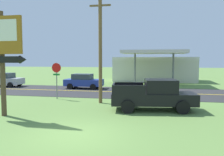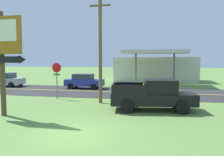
# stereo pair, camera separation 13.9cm
# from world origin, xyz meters

# --- Properties ---
(ground_plane) EXTENTS (180.00, 180.00, 0.00)m
(ground_plane) POSITION_xyz_m (0.00, 0.00, 0.00)
(ground_plane) COLOR #5B7F3D
(road_asphalt) EXTENTS (140.00, 8.00, 0.02)m
(road_asphalt) POSITION_xyz_m (0.00, 13.00, 0.01)
(road_asphalt) COLOR #2B2B2D
(road_asphalt) RESTS_ON ground
(road_centre_line) EXTENTS (126.00, 0.20, 0.01)m
(road_centre_line) POSITION_xyz_m (0.00, 13.00, 0.02)
(road_centre_line) COLOR gold
(road_centre_line) RESTS_ON road_asphalt
(motel_sign) EXTENTS (2.99, 0.54, 5.87)m
(motel_sign) POSITION_xyz_m (-5.10, 2.22, 3.94)
(motel_sign) COLOR brown
(motel_sign) RESTS_ON ground
(stop_sign) EXTENTS (0.80, 0.08, 2.95)m
(stop_sign) POSITION_xyz_m (-4.64, 8.18, 2.03)
(stop_sign) COLOR slate
(stop_sign) RESTS_ON ground
(utility_pole) EXTENTS (1.74, 0.26, 8.38)m
(utility_pole) POSITION_xyz_m (-0.71, 7.19, 4.46)
(utility_pole) COLOR brown
(utility_pole) RESTS_ON ground
(gas_station) EXTENTS (12.00, 11.50, 4.40)m
(gas_station) POSITION_xyz_m (2.95, 26.11, 1.94)
(gas_station) COLOR beige
(gas_station) RESTS_ON ground
(pickup_black_parked_on_lawn) EXTENTS (5.42, 2.78, 1.96)m
(pickup_black_parked_on_lawn) POSITION_xyz_m (3.22, 5.47, 0.96)
(pickup_black_parked_on_lawn) COLOR black
(pickup_black_parked_on_lawn) RESTS_ON ground
(car_blue_near_lane) EXTENTS (4.20, 2.00, 1.64)m
(car_blue_near_lane) POSITION_xyz_m (-4.63, 15.00, 0.83)
(car_blue_near_lane) COLOR #233893
(car_blue_near_lane) RESTS_ON ground
(car_silver_mid_lane) EXTENTS (4.20, 2.00, 1.64)m
(car_silver_mid_lane) POSITION_xyz_m (-14.51, 15.00, 0.83)
(car_silver_mid_lane) COLOR #A8AAAF
(car_silver_mid_lane) RESTS_ON ground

